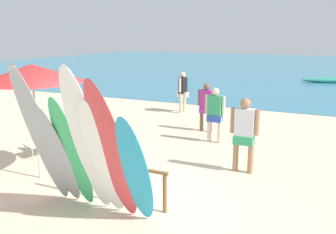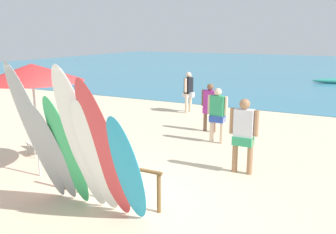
# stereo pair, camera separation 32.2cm
# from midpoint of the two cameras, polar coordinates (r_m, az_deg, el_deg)

# --- Properties ---
(ground) EXTENTS (60.00, 60.00, 0.00)m
(ground) POSITION_cam_midpoint_polar(r_m,az_deg,el_deg) (19.68, 14.12, 3.74)
(ground) COLOR beige
(ocean_water) EXTENTS (60.00, 40.00, 0.02)m
(ocean_water) POSITION_cam_midpoint_polar(r_m,az_deg,el_deg) (34.70, 19.13, 7.21)
(ocean_water) COLOR teal
(ocean_water) RESTS_ON ground
(surfboard_rack) EXTENTS (2.21, 0.07, 0.73)m
(surfboard_rack) POSITION_cam_midpoint_polar(r_m,az_deg,el_deg) (6.74, -10.02, -8.44)
(surfboard_rack) COLOR brown
(surfboard_rack) RESTS_ON ground
(surfboard_grey_0) EXTENTS (0.48, 1.04, 2.58)m
(surfboard_grey_0) POSITION_cam_midpoint_polar(r_m,az_deg,el_deg) (6.53, -20.40, -2.92)
(surfboard_grey_0) COLOR #999EA3
(surfboard_grey_0) RESTS_ON ground
(surfboard_grey_1) EXTENTS (0.53, 0.87, 1.91)m
(surfboard_grey_1) POSITION_cam_midpoint_polar(r_m,az_deg,el_deg) (6.55, -17.98, -5.76)
(surfboard_grey_1) COLOR #999EA3
(surfboard_grey_1) RESTS_ON ground
(surfboard_green_2) EXTENTS (0.54, 0.86, 2.06)m
(surfboard_green_2) POSITION_cam_midpoint_polar(r_m,az_deg,el_deg) (6.31, -16.04, -5.58)
(surfboard_green_2) COLOR #38B266
(surfboard_green_2) RESTS_ON ground
(surfboard_white_3) EXTENTS (0.61, 1.15, 2.58)m
(surfboard_white_3) POSITION_cam_midpoint_polar(r_m,az_deg,el_deg) (5.90, -13.84, -4.11)
(surfboard_white_3) COLOR white
(surfboard_white_3) RESTS_ON ground
(surfboard_white_4) EXTENTS (0.58, 0.98, 2.09)m
(surfboard_white_4) POSITION_cam_midpoint_polar(r_m,az_deg,el_deg) (5.87, -11.56, -6.61)
(surfboard_white_4) COLOR white
(surfboard_white_4) RESTS_ON ground
(surfboard_red_5) EXTENTS (0.59, 1.05, 2.41)m
(surfboard_red_5) POSITION_cam_midpoint_polar(r_m,az_deg,el_deg) (5.62, -10.22, -5.69)
(surfboard_red_5) COLOR #D13D42
(surfboard_red_5) RESTS_ON ground
(surfboard_teal_6) EXTENTS (0.49, 0.84, 1.89)m
(surfboard_teal_6) POSITION_cam_midpoint_polar(r_m,az_deg,el_deg) (5.61, -6.75, -8.44)
(surfboard_teal_6) COLOR #289EC6
(surfboard_teal_6) RESTS_ON ground
(beachgoer_midbeach) EXTENTS (0.40, 0.59, 1.55)m
(beachgoer_midbeach) POSITION_cam_midpoint_polar(r_m,az_deg,el_deg) (14.04, 1.65, 4.31)
(beachgoer_midbeach) COLOR beige
(beachgoer_midbeach) RESTS_ON ground
(beachgoer_by_water) EXTENTS (0.62, 0.26, 1.64)m
(beachgoer_by_water) POSITION_cam_midpoint_polar(r_m,az_deg,el_deg) (8.02, 10.59, -2.02)
(beachgoer_by_water) COLOR #9E704C
(beachgoer_by_water) RESTS_ON ground
(beachgoer_photographing) EXTENTS (0.55, 0.37, 1.61)m
(beachgoer_photographing) POSITION_cam_midpoint_polar(r_m,az_deg,el_deg) (8.90, -13.54, -0.81)
(beachgoer_photographing) COLOR brown
(beachgoer_photographing) RESTS_ON ground
(beachgoer_strolling) EXTENTS (0.56, 0.24, 1.49)m
(beachgoer_strolling) POSITION_cam_midpoint_polar(r_m,az_deg,el_deg) (11.32, 5.14, 2.03)
(beachgoer_strolling) COLOR brown
(beachgoer_strolling) RESTS_ON ground
(beachgoer_near_rack) EXTENTS (0.58, 0.24, 1.53)m
(beachgoer_near_rack) POSITION_cam_midpoint_polar(r_m,az_deg,el_deg) (10.18, 6.38, 0.89)
(beachgoer_near_rack) COLOR beige
(beachgoer_near_rack) RESTS_ON ground
(beach_chair_red) EXTENTS (0.58, 0.75, 0.82)m
(beach_chair_red) POSITION_cam_midpoint_polar(r_m,az_deg,el_deg) (10.34, -13.40, -1.77)
(beach_chair_red) COLOR #B7B7BC
(beach_chair_red) RESTS_ON ground
(beach_chair_blue) EXTENTS (0.73, 0.87, 0.79)m
(beach_chair_blue) POSITION_cam_midpoint_polar(r_m,az_deg,el_deg) (9.75, -19.69, -3.10)
(beach_chair_blue) COLOR #B7B7BC
(beach_chair_blue) RESTS_ON ground
(beach_umbrella) EXTENTS (2.05, 2.05, 2.38)m
(beach_umbrella) POSITION_cam_midpoint_polar(r_m,az_deg,el_deg) (7.86, -21.41, 6.33)
(beach_umbrella) COLOR silver
(beach_umbrella) RESTS_ON ground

